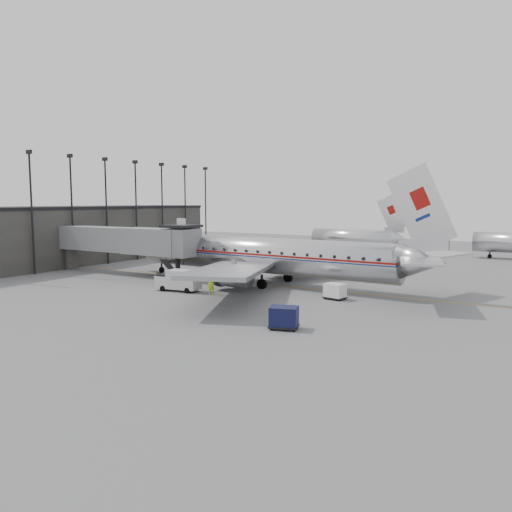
{
  "coord_description": "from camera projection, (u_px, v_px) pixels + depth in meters",
  "views": [
    {
      "loc": [
        27.41,
        -40.97,
        9.08
      ],
      "look_at": [
        0.44,
        4.87,
        3.2
      ],
      "focal_mm": 35.0,
      "sensor_mm": 36.0,
      "label": 1
    }
  ],
  "objects": [
    {
      "name": "ground",
      "position": [
        228.0,
        292.0,
        49.91
      ],
      "size": [
        160.0,
        160.0,
        0.0
      ],
      "primitive_type": "plane",
      "color": "slate",
      "rests_on": "ground"
    },
    {
      "name": "terminal",
      "position": [
        77.0,
        235.0,
        75.17
      ],
      "size": [
        12.0,
        46.0,
        8.0
      ],
      "primitive_type": "cube",
      "color": "#363331",
      "rests_on": "ground"
    },
    {
      "name": "apron_line",
      "position": [
        282.0,
        286.0,
        53.53
      ],
      "size": [
        60.0,
        0.15,
        0.01
      ],
      "primitive_type": "cube",
      "rotation": [
        0.0,
        0.0,
        1.57
      ],
      "color": "gold",
      "rests_on": "ground"
    },
    {
      "name": "jet_bridge",
      "position": [
        131.0,
        241.0,
        60.99
      ],
      "size": [
        21.0,
        6.2,
        7.1
      ],
      "color": "slate",
      "rests_on": "ground"
    },
    {
      "name": "floodlight_masts",
      "position": [
        122.0,
        206.0,
        73.99
      ],
      "size": [
        0.9,
        42.25,
        15.25
      ],
      "color": "black",
      "rests_on": "ground"
    },
    {
      "name": "distant_aircraft_near",
      "position": [
        353.0,
        238.0,
        86.49
      ],
      "size": [
        16.39,
        3.2,
        10.26
      ],
      "color": "silver",
      "rests_on": "ground"
    },
    {
      "name": "airliner",
      "position": [
        265.0,
        255.0,
        54.52
      ],
      "size": [
        39.7,
        36.73,
        12.55
      ],
      "rotation": [
        0.0,
        0.0,
        -0.05
      ],
      "color": "silver",
      "rests_on": "ground"
    },
    {
      "name": "service_van",
      "position": [
        179.0,
        280.0,
        50.38
      ],
      "size": [
        4.75,
        2.28,
        2.15
      ],
      "rotation": [
        0.0,
        0.0,
        0.12
      ],
      "color": "silver",
      "rests_on": "ground"
    },
    {
      "name": "baggage_cart_navy",
      "position": [
        284.0,
        317.0,
        35.45
      ],
      "size": [
        2.41,
        2.08,
        1.61
      ],
      "rotation": [
        0.0,
        0.0,
        0.29
      ],
      "color": "#0D1037",
      "rests_on": "ground"
    },
    {
      "name": "baggage_cart_white",
      "position": [
        335.0,
        291.0,
        46.18
      ],
      "size": [
        2.11,
        1.77,
        1.46
      ],
      "rotation": [
        0.0,
        0.0,
        -0.21
      ],
      "color": "white",
      "rests_on": "ground"
    },
    {
      "name": "ramp_worker",
      "position": [
        211.0,
        286.0,
        48.42
      ],
      "size": [
        0.79,
        0.7,
        1.81
      ],
      "primitive_type": "imported",
      "rotation": [
        0.0,
        0.0,
        0.5
      ],
      "color": "#C2F41C",
      "rests_on": "ground"
    }
  ]
}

